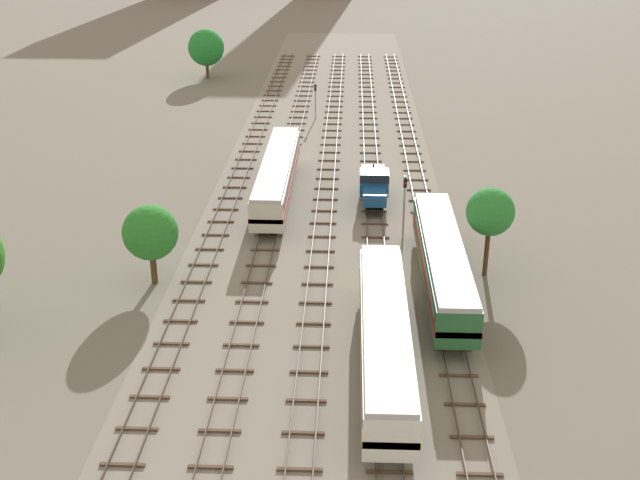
{
  "coord_description": "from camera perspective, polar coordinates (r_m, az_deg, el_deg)",
  "views": [
    {
      "loc": [
        2.35,
        -24.74,
        27.42
      ],
      "look_at": [
        0.0,
        33.54,
        1.5
      ],
      "focal_mm": 44.21,
      "sensor_mm": 36.0,
      "label": 1
    }
  ],
  "objects": [
    {
      "name": "ground_plane",
      "position": [
        85.3,
        0.61,
        5.21
      ],
      "size": [
        480.0,
        480.0,
        0.0
      ],
      "primitive_type": "plane",
      "color": "slate"
    },
    {
      "name": "ballast_bed",
      "position": [
        85.3,
        0.61,
        5.21
      ],
      "size": [
        22.51,
        176.0,
        0.01
      ],
      "primitive_type": "cube",
      "color": "gray",
      "rests_on": "ground"
    },
    {
      "name": "track_far_left",
      "position": [
        86.95,
        -5.5,
        5.56
      ],
      "size": [
        2.4,
        126.0,
        0.29
      ],
      "color": "#47382D",
      "rests_on": "ground"
    },
    {
      "name": "track_left",
      "position": [
        86.45,
        -2.45,
        5.54
      ],
      "size": [
        2.4,
        126.0,
        0.29
      ],
      "color": "#47382D",
      "rests_on": "ground"
    },
    {
      "name": "track_centre_left",
      "position": [
        86.2,
        0.63,
        5.51
      ],
      "size": [
        2.4,
        126.0,
        0.29
      ],
      "color": "#47382D",
      "rests_on": "ground"
    },
    {
      "name": "track_centre",
      "position": [
        86.2,
        3.72,
        5.46
      ],
      "size": [
        2.4,
        126.0,
        0.29
      ],
      "color": "#47382D",
      "rests_on": "ground"
    },
    {
      "name": "track_centre_right",
      "position": [
        86.45,
        6.8,
        5.39
      ],
      "size": [
        2.4,
        126.0,
        0.29
      ],
      "color": "#47382D",
      "rests_on": "ground"
    },
    {
      "name": "diesel_railcar_centre_nearest",
      "position": [
        48.55,
        4.7,
        -6.87
      ],
      "size": [
        2.96,
        20.5,
        3.8
      ],
      "color": "white",
      "rests_on": "ground"
    },
    {
      "name": "diesel_railcar_centre_right_near",
      "position": [
        58.47,
        8.87,
        -1.47
      ],
      "size": [
        2.96,
        20.5,
        3.8
      ],
      "color": "#286638",
      "rests_on": "ground"
    },
    {
      "name": "shunter_loco_centre_mid",
      "position": [
        74.94,
        3.92,
        4.08
      ],
      "size": [
        2.74,
        8.46,
        3.1
      ],
      "color": "#194C8C",
      "rests_on": "ground"
    },
    {
      "name": "passenger_coach_left_midfar",
      "position": [
        75.82,
        -3.11,
        4.83
      ],
      "size": [
        2.96,
        22.0,
        3.8
      ],
      "color": "beige",
      "rests_on": "ground"
    },
    {
      "name": "signal_post_nearest",
      "position": [
        66.5,
        6.12,
        2.86
      ],
      "size": [
        0.28,
        0.47,
        5.76
      ],
      "color": "gray",
      "rests_on": "ground"
    },
    {
      "name": "signal_post_near",
      "position": [
        103.75,
        -0.34,
        10.36
      ],
      "size": [
        0.28,
        0.47,
        4.7
      ],
      "color": "gray",
      "rests_on": "ground"
    },
    {
      "name": "lineside_tree_1",
      "position": [
        59.77,
        -12.18,
        0.52
      ],
      "size": [
        4.17,
        4.17,
        6.3
      ],
      "color": "#4C331E",
      "rests_on": "ground"
    },
    {
      "name": "lineside_tree_3",
      "position": [
        60.69,
        12.22,
        1.98
      ],
      "size": [
        3.68,
        3.68,
        7.14
      ],
      "color": "#4C331E",
      "rests_on": "ground"
    },
    {
      "name": "lineside_tree_4",
      "position": [
        128.61,
        -8.25,
        13.62
      ],
      "size": [
        5.67,
        5.67,
        7.7
      ],
      "color": "#4C331E",
      "rests_on": "ground"
    }
  ]
}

